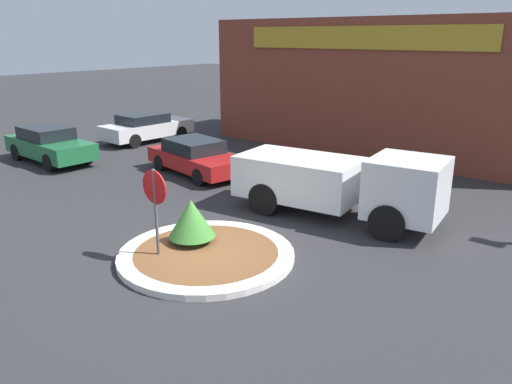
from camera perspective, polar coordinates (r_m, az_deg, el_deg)
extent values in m
plane|color=#2D2D30|center=(11.95, -5.68, -7.47)|extent=(120.00, 120.00, 0.00)
cylinder|color=silver|center=(11.92, -5.69, -7.14)|extent=(4.16, 4.16, 0.15)
cylinder|color=brown|center=(11.92, -5.69, -7.13)|extent=(3.41, 3.41, 0.15)
cylinder|color=#4C4C51|center=(11.57, -11.34, -2.70)|extent=(0.07, 0.07, 2.20)
cylinder|color=#B71414|center=(11.36, -11.54, 0.54)|extent=(0.79, 0.03, 0.79)
cylinder|color=brown|center=(12.44, -7.29, -5.32)|extent=(0.08, 0.08, 0.15)
cone|color=#3D7F33|center=(12.24, -7.39, -2.97)|extent=(1.15, 1.15, 0.94)
cube|color=white|center=(13.68, 16.86, 0.48)|extent=(2.13, 2.17, 1.54)
cube|color=white|center=(14.80, 4.94, 1.76)|extent=(3.77, 2.50, 1.20)
cube|color=black|center=(13.47, 19.64, 1.14)|extent=(0.28, 1.71, 0.54)
cylinder|color=black|center=(14.80, 16.93, -1.19)|extent=(0.98, 0.35, 0.95)
cylinder|color=black|center=(13.10, 14.73, -3.44)|extent=(0.98, 0.35, 0.95)
cylinder|color=black|center=(16.04, 4.36, 0.96)|extent=(0.98, 0.35, 0.95)
cylinder|color=black|center=(14.48, 0.93, -0.82)|extent=(0.98, 0.35, 0.95)
cube|color=brown|center=(24.04, 14.80, 11.79)|extent=(15.46, 6.00, 5.74)
cube|color=#B28E23|center=(21.25, 11.54, 16.91)|extent=(10.82, 0.08, 0.90)
cube|color=#B21919|center=(18.93, -6.71, 3.66)|extent=(4.58, 2.53, 0.56)
cube|color=black|center=(19.00, -7.13, 5.29)|extent=(2.32, 1.93, 0.48)
cylinder|color=black|center=(18.40, -2.19, 2.61)|extent=(0.63, 0.30, 0.61)
cylinder|color=black|center=(17.46, -6.51, 1.69)|extent=(0.63, 0.30, 0.61)
cylinder|color=black|center=(20.53, -6.84, 4.07)|extent=(0.63, 0.30, 0.61)
cylinder|color=black|center=(19.69, -10.90, 3.30)|extent=(0.63, 0.30, 0.61)
cube|color=silver|center=(25.36, -12.30, 7.06)|extent=(1.98, 4.54, 0.65)
cube|color=black|center=(25.14, -12.80, 8.20)|extent=(1.69, 2.20, 0.44)
cylinder|color=black|center=(26.90, -10.95, 7.12)|extent=(0.22, 0.66, 0.66)
cylinder|color=black|center=(25.59, -8.61, 6.72)|extent=(0.22, 0.66, 0.66)
cylinder|color=black|center=(25.34, -15.95, 6.14)|extent=(0.22, 0.66, 0.66)
cylinder|color=black|center=(23.95, -13.73, 5.68)|extent=(0.22, 0.66, 0.66)
cube|color=#1E6638|center=(22.25, -22.44, 4.76)|extent=(4.53, 1.88, 0.66)
cube|color=black|center=(22.34, -22.88, 6.26)|extent=(2.19, 1.61, 0.49)
cylinder|color=black|center=(21.47, -18.76, 3.97)|extent=(0.70, 0.21, 0.70)
cylinder|color=black|center=(20.74, -22.60, 3.10)|extent=(0.70, 0.21, 0.70)
cylinder|color=black|center=(23.88, -22.16, 4.90)|extent=(0.70, 0.21, 0.70)
cylinder|color=black|center=(23.23, -25.70, 4.13)|extent=(0.70, 0.21, 0.70)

